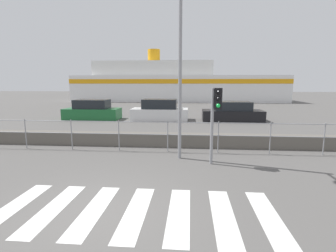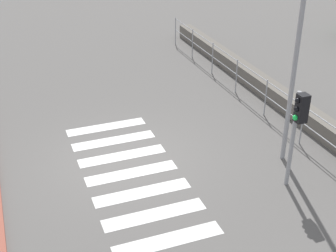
# 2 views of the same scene
# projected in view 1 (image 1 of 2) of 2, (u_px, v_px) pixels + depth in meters

# --- Properties ---
(ground_plane) EXTENTS (160.00, 160.00, 0.00)m
(ground_plane) POSITION_uv_depth(u_px,v_px,m) (102.00, 210.00, 5.54)
(ground_plane) COLOR #565451
(crosswalk) EXTENTS (5.85, 2.40, 0.01)m
(crosswalk) POSITION_uv_depth(u_px,v_px,m) (136.00, 212.00, 5.47)
(crosswalk) COLOR silver
(crosswalk) RESTS_ON ground_plane
(seawall) EXTENTS (19.46, 0.55, 0.56)m
(seawall) POSITION_uv_depth(u_px,v_px,m) (147.00, 139.00, 11.21)
(seawall) COLOR #605B54
(seawall) RESTS_ON ground_plane
(harbor_fence) EXTENTS (17.55, 0.04, 1.22)m
(harbor_fence) POSITION_uv_depth(u_px,v_px,m) (143.00, 131.00, 10.26)
(harbor_fence) COLOR gray
(harbor_fence) RESTS_ON ground_plane
(traffic_light_far) EXTENTS (0.34, 0.32, 2.51)m
(traffic_light_far) POSITION_uv_depth(u_px,v_px,m) (216.00, 109.00, 8.41)
(traffic_light_far) COLOR gray
(traffic_light_far) RESTS_ON ground_plane
(streetlamp) EXTENTS (0.32, 1.07, 6.47)m
(streetlamp) POSITION_uv_depth(u_px,v_px,m) (180.00, 43.00, 8.58)
(streetlamp) COLOR gray
(streetlamp) RESTS_ON ground_plane
(ferry_boat) EXTENTS (30.55, 7.22, 7.59)m
(ferry_boat) POSITION_uv_depth(u_px,v_px,m) (173.00, 85.00, 39.24)
(ferry_boat) COLOR white
(ferry_boat) RESTS_ON ground_plane
(parked_car_green) EXTENTS (4.06, 1.77, 1.46)m
(parked_car_green) POSITION_uv_depth(u_px,v_px,m) (92.00, 111.00, 19.56)
(parked_car_green) COLOR #1E6633
(parked_car_green) RESTS_ON ground_plane
(parked_car_white) EXTENTS (4.09, 1.76, 1.51)m
(parked_car_white) POSITION_uv_depth(u_px,v_px,m) (160.00, 111.00, 19.12)
(parked_car_white) COLOR silver
(parked_car_white) RESTS_ON ground_plane
(parked_car_black) EXTENTS (4.25, 1.78, 1.37)m
(parked_car_black) POSITION_uv_depth(u_px,v_px,m) (232.00, 113.00, 18.69)
(parked_car_black) COLOR black
(parked_car_black) RESTS_ON ground_plane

